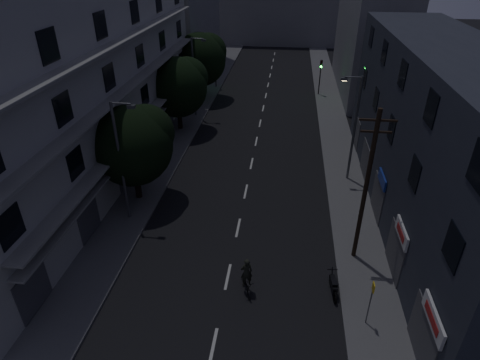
% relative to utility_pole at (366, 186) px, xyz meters
% --- Properties ---
extents(ground, '(160.00, 160.00, 0.00)m').
position_rel_utility_pole_xyz_m(ground, '(-7.06, 15.99, -4.87)').
color(ground, black).
rests_on(ground, ground).
extents(sidewalk_left, '(3.00, 90.00, 0.15)m').
position_rel_utility_pole_xyz_m(sidewalk_left, '(-14.56, 15.99, -4.79)').
color(sidewalk_left, '#565659').
rests_on(sidewalk_left, ground).
extents(sidewalk_right, '(3.00, 90.00, 0.15)m').
position_rel_utility_pole_xyz_m(sidewalk_right, '(0.44, 15.99, -4.79)').
color(sidewalk_right, '#565659').
rests_on(sidewalk_right, ground).
extents(lane_markings, '(0.15, 60.50, 0.01)m').
position_rel_utility_pole_xyz_m(lane_markings, '(-7.06, 22.24, -4.86)').
color(lane_markings, beige).
rests_on(lane_markings, ground).
extents(building_left, '(7.00, 36.00, 14.00)m').
position_rel_utility_pole_xyz_m(building_left, '(-19.04, 8.99, 2.13)').
color(building_left, '#AFAFAA').
rests_on(building_left, ground).
extents(building_right, '(6.19, 28.00, 11.00)m').
position_rel_utility_pole_xyz_m(building_right, '(4.93, 4.99, 0.63)').
color(building_right, '#292C37').
rests_on(building_right, ground).
extents(building_far_left, '(6.00, 20.00, 16.00)m').
position_rel_utility_pole_xyz_m(building_far_left, '(-19.06, 38.99, 3.13)').
color(building_far_left, slate).
rests_on(building_far_left, ground).
extents(building_far_right, '(6.00, 20.00, 13.00)m').
position_rel_utility_pole_xyz_m(building_far_right, '(4.94, 32.99, 1.63)').
color(building_far_right, slate).
rests_on(building_far_right, ground).
extents(building_far_end, '(24.00, 8.00, 10.00)m').
position_rel_utility_pole_xyz_m(building_far_end, '(-7.06, 60.99, 0.13)').
color(building_far_end, slate).
rests_on(building_far_end, ground).
extents(tree_near, '(5.52, 5.52, 6.81)m').
position_rel_utility_pole_xyz_m(tree_near, '(-14.53, 4.68, -0.46)').
color(tree_near, black).
rests_on(tree_near, sidewalk_left).
extents(tree_mid, '(5.66, 5.66, 6.97)m').
position_rel_utility_pole_xyz_m(tree_mid, '(-14.75, 17.45, -0.36)').
color(tree_mid, black).
rests_on(tree_mid, sidewalk_left).
extents(tree_far, '(6.02, 6.02, 7.44)m').
position_rel_utility_pole_xyz_m(tree_far, '(-14.62, 27.08, -0.05)').
color(tree_far, black).
rests_on(tree_far, sidewalk_left).
extents(traffic_signal_far_right, '(0.28, 0.37, 4.10)m').
position_rel_utility_pole_xyz_m(traffic_signal_far_right, '(-0.68, 29.91, -1.77)').
color(traffic_signal_far_right, black).
rests_on(traffic_signal_far_right, sidewalk_right).
extents(traffic_signal_far_left, '(0.28, 0.37, 4.10)m').
position_rel_utility_pole_xyz_m(traffic_signal_far_left, '(-13.68, 31.39, -1.77)').
color(traffic_signal_far_left, black).
rests_on(traffic_signal_far_left, sidewalk_left).
extents(street_lamp_left_near, '(1.51, 0.25, 8.00)m').
position_rel_utility_pole_xyz_m(street_lamp_left_near, '(-14.27, 2.13, -0.27)').
color(street_lamp_left_near, '#5B5C63').
rests_on(street_lamp_left_near, sidewalk_left).
extents(street_lamp_right, '(1.51, 0.25, 8.00)m').
position_rel_utility_pole_xyz_m(street_lamp_right, '(0.48, 9.23, -0.27)').
color(street_lamp_right, '#56595D').
rests_on(street_lamp_right, sidewalk_right).
extents(street_lamp_left_far, '(1.51, 0.25, 8.00)m').
position_rel_utility_pole_xyz_m(street_lamp_left_far, '(-13.95, 21.13, -0.27)').
color(street_lamp_left_far, '#505257').
rests_on(street_lamp_left_far, sidewalk_left).
extents(utility_pole, '(1.80, 0.24, 9.00)m').
position_rel_utility_pole_xyz_m(utility_pole, '(0.00, 0.00, 0.00)').
color(utility_pole, black).
rests_on(utility_pole, sidewalk_right).
extents(bus_stop_sign, '(0.06, 0.35, 2.52)m').
position_rel_utility_pole_xyz_m(bus_stop_sign, '(-0.02, -4.91, -2.98)').
color(bus_stop_sign, '#595B60').
rests_on(bus_stop_sign, sidewalk_right).
extents(motorcycle, '(0.54, 1.87, 1.20)m').
position_rel_utility_pole_xyz_m(motorcycle, '(-1.43, -3.00, -4.39)').
color(motorcycle, black).
rests_on(motorcycle, ground).
extents(cyclist, '(1.15, 1.79, 2.15)m').
position_rel_utility_pole_xyz_m(cyclist, '(-5.94, -3.42, -4.14)').
color(cyclist, black).
rests_on(cyclist, ground).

